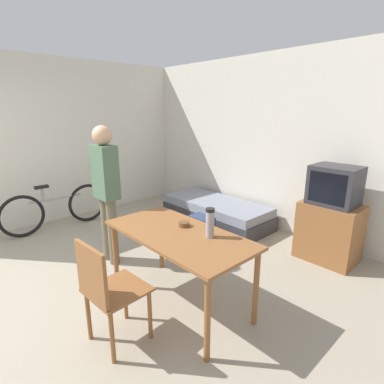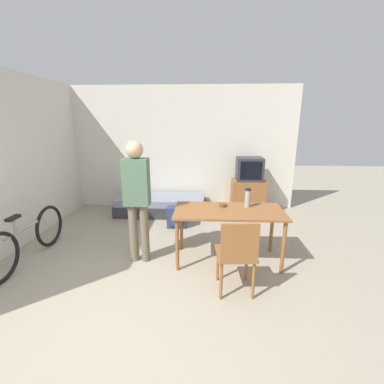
{
  "view_description": "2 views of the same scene",
  "coord_description": "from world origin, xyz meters",
  "views": [
    {
      "loc": [
        3.05,
        -0.21,
        1.88
      ],
      "look_at": [
        0.37,
        2.26,
        0.87
      ],
      "focal_mm": 28.0,
      "sensor_mm": 36.0,
      "label": 1
    },
    {
      "loc": [
        0.72,
        -1.9,
        1.93
      ],
      "look_at": [
        0.52,
        1.95,
        0.88
      ],
      "focal_mm": 24.0,
      "sensor_mm": 36.0,
      "label": 2
    }
  ],
  "objects": [
    {
      "name": "tv",
      "position": [
        1.65,
        3.45,
        0.56
      ],
      "size": [
        0.69,
        0.5,
        1.22
      ],
      "color": "brown",
      "rests_on": "ground_plane"
    },
    {
      "name": "backpack",
      "position": [
        0.19,
        2.62,
        0.2
      ],
      "size": [
        0.34,
        0.25,
        0.4
      ],
      "color": "navy",
      "rests_on": "ground_plane"
    },
    {
      "name": "wooden_chair",
      "position": [
        1.09,
        0.69,
        0.53
      ],
      "size": [
        0.47,
        0.47,
        0.92
      ],
      "color": "brown",
      "rests_on": "ground_plane"
    },
    {
      "name": "bicycle",
      "position": [
        -1.77,
        1.28,
        0.34
      ],
      "size": [
        0.08,
        1.67,
        0.75
      ],
      "color": "black",
      "rests_on": "ground_plane"
    },
    {
      "name": "wall_back",
      "position": [
        0.0,
        3.9,
        1.35
      ],
      "size": [
        5.42,
        0.06,
        2.7
      ],
      "color": "silver",
      "rests_on": "ground_plane"
    },
    {
      "name": "thermos_flask",
      "position": [
        1.33,
        1.6,
        0.91
      ],
      "size": [
        0.08,
        0.08,
        0.27
      ],
      "color": "#99999E",
      "rests_on": "dining_table"
    },
    {
      "name": "person_standing",
      "position": [
        -0.2,
        1.39,
        1.0
      ],
      "size": [
        0.34,
        0.23,
        1.7
      ],
      "color": "#6B604C",
      "rests_on": "ground_plane"
    },
    {
      "name": "wall_left",
      "position": [
        -2.24,
        1.93,
        1.35
      ],
      "size": [
        0.06,
        4.87,
        2.7
      ],
      "color": "silver",
      "rests_on": "ground_plane"
    },
    {
      "name": "dining_table",
      "position": [
        1.06,
        1.46,
        0.68
      ],
      "size": [
        1.5,
        0.73,
        0.76
      ],
      "color": "brown",
      "rests_on": "ground_plane"
    },
    {
      "name": "mate_bowl",
      "position": [
        0.98,
        1.6,
        0.79
      ],
      "size": [
        0.11,
        0.11,
        0.05
      ],
      "color": "brown",
      "rests_on": "dining_table"
    },
    {
      "name": "daybed",
      "position": [
        -0.22,
        3.38,
        0.19
      ],
      "size": [
        1.91,
        0.82,
        0.38
      ],
      "color": "#333338",
      "rests_on": "ground_plane"
    }
  ]
}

